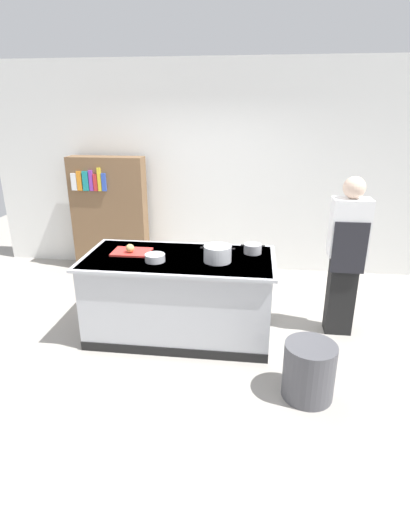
% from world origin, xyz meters
% --- Properties ---
extents(ground_plane, '(10.00, 10.00, 0.00)m').
position_xyz_m(ground_plane, '(0.00, 0.00, 0.00)').
color(ground_plane, '#9E9991').
extents(back_wall, '(6.40, 0.12, 3.00)m').
position_xyz_m(back_wall, '(0.00, 2.10, 1.50)').
color(back_wall, white).
rests_on(back_wall, ground_plane).
extents(counter_island, '(1.98, 0.98, 0.90)m').
position_xyz_m(counter_island, '(0.00, -0.00, 0.47)').
color(counter_island, '#B7BABF').
rests_on(counter_island, ground_plane).
extents(cutting_board, '(0.40, 0.28, 0.02)m').
position_xyz_m(cutting_board, '(-0.52, 0.07, 0.91)').
color(cutting_board, red).
rests_on(cutting_board, counter_island).
extents(onion, '(0.09, 0.09, 0.09)m').
position_xyz_m(onion, '(-0.52, 0.02, 0.97)').
color(onion, tan).
rests_on(onion, cutting_board).
extents(stock_pot, '(0.34, 0.28, 0.16)m').
position_xyz_m(stock_pot, '(0.41, -0.07, 0.98)').
color(stock_pot, '#B7BABF').
rests_on(stock_pot, counter_island).
extents(sauce_pan, '(0.25, 0.19, 0.10)m').
position_xyz_m(sauce_pan, '(0.76, 0.21, 0.95)').
color(sauce_pan, '#99999E').
rests_on(sauce_pan, counter_island).
extents(mixing_bowl, '(0.20, 0.20, 0.07)m').
position_xyz_m(mixing_bowl, '(-0.21, -0.15, 0.94)').
color(mixing_bowl, '#B7BABF').
rests_on(mixing_bowl, counter_island).
extents(trash_bin, '(0.44, 0.44, 0.50)m').
position_xyz_m(trash_bin, '(1.27, -0.87, 0.25)').
color(trash_bin, '#4C4C51').
rests_on(trash_bin, ground_plane).
extents(person_chef, '(0.38, 0.25, 1.72)m').
position_xyz_m(person_chef, '(1.72, 0.27, 0.91)').
color(person_chef, black).
rests_on(person_chef, ground_plane).
extents(bookshelf, '(1.10, 0.31, 1.70)m').
position_xyz_m(bookshelf, '(-1.38, 1.80, 0.85)').
color(bookshelf, brown).
rests_on(bookshelf, ground_plane).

